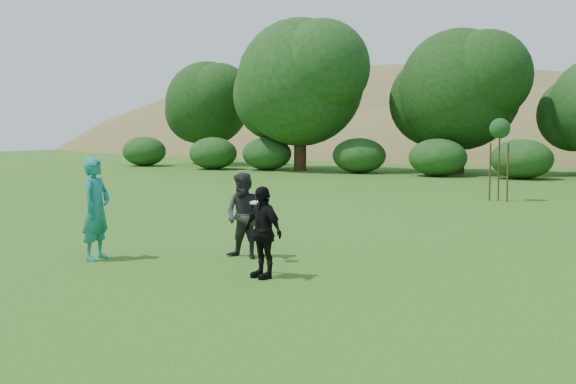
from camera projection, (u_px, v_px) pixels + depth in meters
name	position (u px, v px, depth m)	size (l,w,h in m)	color
ground	(207.00, 263.00, 13.32)	(120.00, 120.00, 0.00)	#19470C
player_teal	(96.00, 209.00, 13.64)	(0.71, 0.47, 1.95)	#1B7B74
player_grey	(244.00, 216.00, 13.81)	(0.80, 0.62, 1.65)	#272729
player_black	(263.00, 232.00, 11.99)	(0.90, 0.38, 1.54)	black
frisbee	(257.00, 202.00, 13.32)	(0.27, 0.27, 0.05)	white
sapling	(500.00, 131.00, 24.65)	(0.70, 0.70, 2.85)	#352714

